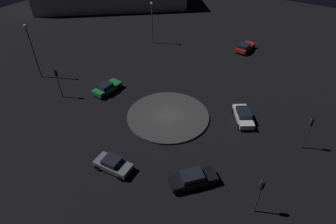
{
  "coord_description": "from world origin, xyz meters",
  "views": [
    {
      "loc": [
        22.94,
        14.91,
        22.05
      ],
      "look_at": [
        0.0,
        0.0,
        0.71
      ],
      "focal_mm": 29.64,
      "sensor_mm": 36.0,
      "label": 1
    }
  ],
  "objects_px": {
    "car_black": "(193,179)",
    "car_grey": "(113,164)",
    "car_red": "(245,47)",
    "traffic_light_northeast": "(260,191)",
    "streetlamp_south": "(32,46)",
    "car_white": "(243,116)",
    "streetlamp_southwest": "(152,17)",
    "car_green": "(107,87)",
    "traffic_light_north": "(310,127)",
    "traffic_light_south": "(58,78)"
  },
  "relations": [
    {
      "from": "car_black",
      "to": "streetlamp_southwest",
      "type": "bearing_deg",
      "value": -97.71
    },
    {
      "from": "car_green",
      "to": "streetlamp_south",
      "type": "distance_m",
      "value": 12.5
    },
    {
      "from": "car_white",
      "to": "streetlamp_south",
      "type": "distance_m",
      "value": 31.04
    },
    {
      "from": "car_red",
      "to": "car_green",
      "type": "bearing_deg",
      "value": 157.51
    },
    {
      "from": "car_black",
      "to": "car_red",
      "type": "xyz_separation_m",
      "value": [
        -30.71,
        -6.35,
        0.0
      ]
    },
    {
      "from": "car_white",
      "to": "streetlamp_southwest",
      "type": "xyz_separation_m",
      "value": [
        -12.81,
        -22.78,
        4.17
      ]
    },
    {
      "from": "traffic_light_northeast",
      "to": "streetlamp_south",
      "type": "distance_m",
      "value": 35.83
    },
    {
      "from": "car_white",
      "to": "car_black",
      "type": "bearing_deg",
      "value": -36.8
    },
    {
      "from": "car_white",
      "to": "traffic_light_south",
      "type": "distance_m",
      "value": 24.56
    },
    {
      "from": "car_green",
      "to": "traffic_light_south",
      "type": "relative_size",
      "value": 1.01
    },
    {
      "from": "traffic_light_south",
      "to": "streetlamp_southwest",
      "type": "bearing_deg",
      "value": 73.32
    },
    {
      "from": "car_green",
      "to": "traffic_light_north",
      "type": "distance_m",
      "value": 26.06
    },
    {
      "from": "streetlamp_southwest",
      "to": "traffic_light_north",
      "type": "bearing_deg",
      "value": 65.41
    },
    {
      "from": "car_green",
      "to": "car_red",
      "type": "relative_size",
      "value": 0.94
    },
    {
      "from": "traffic_light_northeast",
      "to": "traffic_light_north",
      "type": "relative_size",
      "value": 0.98
    },
    {
      "from": "car_green",
      "to": "streetlamp_southwest",
      "type": "height_order",
      "value": "streetlamp_southwest"
    },
    {
      "from": "traffic_light_south",
      "to": "streetlamp_southwest",
      "type": "xyz_separation_m",
      "value": [
        -21.55,
        0.06,
        1.91
      ]
    },
    {
      "from": "car_green",
      "to": "car_red",
      "type": "xyz_separation_m",
      "value": [
        -23.31,
        11.61,
        0.02
      ]
    },
    {
      "from": "traffic_light_north",
      "to": "streetlamp_southwest",
      "type": "relative_size",
      "value": 0.55
    },
    {
      "from": "streetlamp_southwest",
      "to": "car_green",
      "type": "bearing_deg",
      "value": 14.01
    },
    {
      "from": "streetlamp_south",
      "to": "streetlamp_southwest",
      "type": "height_order",
      "value": "streetlamp_south"
    },
    {
      "from": "car_red",
      "to": "streetlamp_south",
      "type": "bearing_deg",
      "value": 142.02
    },
    {
      "from": "streetlamp_south",
      "to": "car_white",
      "type": "bearing_deg",
      "value": 102.83
    },
    {
      "from": "car_green",
      "to": "traffic_light_north",
      "type": "relative_size",
      "value": 1.04
    },
    {
      "from": "car_black",
      "to": "car_grey",
      "type": "distance_m",
      "value": 8.17
    },
    {
      "from": "car_red",
      "to": "traffic_light_northeast",
      "type": "relative_size",
      "value": 1.12
    },
    {
      "from": "traffic_light_north",
      "to": "car_white",
      "type": "bearing_deg",
      "value": -19.94
    },
    {
      "from": "car_grey",
      "to": "car_red",
      "type": "distance_m",
      "value": 33.5
    },
    {
      "from": "car_green",
      "to": "traffic_light_north",
      "type": "bearing_deg",
      "value": -78.47
    },
    {
      "from": "traffic_light_south",
      "to": "car_green",
      "type": "bearing_deg",
      "value": 28.11
    },
    {
      "from": "traffic_light_north",
      "to": "streetlamp_southwest",
      "type": "xyz_separation_m",
      "value": [
        -13.74,
        -30.03,
        1.97
      ]
    },
    {
      "from": "car_green",
      "to": "car_grey",
      "type": "bearing_deg",
      "value": -130.88
    },
    {
      "from": "car_white",
      "to": "car_green",
      "type": "bearing_deg",
      "value": -110.86
    },
    {
      "from": "car_red",
      "to": "traffic_light_northeast",
      "type": "xyz_separation_m",
      "value": [
        30.33,
        12.35,
        2.14
      ]
    },
    {
      "from": "streetlamp_south",
      "to": "traffic_light_northeast",
      "type": "bearing_deg",
      "value": 82.57
    },
    {
      "from": "car_grey",
      "to": "streetlamp_southwest",
      "type": "distance_m",
      "value": 31.33
    },
    {
      "from": "streetlamp_south",
      "to": "car_green",
      "type": "bearing_deg",
      "value": 101.76
    },
    {
      "from": "car_grey",
      "to": "traffic_light_south",
      "type": "relative_size",
      "value": 0.93
    },
    {
      "from": "car_red",
      "to": "traffic_light_south",
      "type": "bearing_deg",
      "value": 153.94
    },
    {
      "from": "traffic_light_northeast",
      "to": "streetlamp_south",
      "type": "xyz_separation_m",
      "value": [
        -4.63,
        -35.47,
        2.11
      ]
    },
    {
      "from": "car_black",
      "to": "streetlamp_south",
      "type": "distance_m",
      "value": 30.19
    },
    {
      "from": "streetlamp_south",
      "to": "streetlamp_southwest",
      "type": "relative_size",
      "value": 1.1
    },
    {
      "from": "car_white",
      "to": "streetlamp_southwest",
      "type": "distance_m",
      "value": 26.46
    },
    {
      "from": "car_green",
      "to": "traffic_light_north",
      "type": "height_order",
      "value": "traffic_light_north"
    },
    {
      "from": "traffic_light_north",
      "to": "traffic_light_south",
      "type": "distance_m",
      "value": 31.09
    },
    {
      "from": "traffic_light_northeast",
      "to": "streetlamp_southwest",
      "type": "bearing_deg",
      "value": -13.33
    },
    {
      "from": "car_grey",
      "to": "streetlamp_southwest",
      "type": "relative_size",
      "value": 0.53
    },
    {
      "from": "car_black",
      "to": "car_grey",
      "type": "bearing_deg",
      "value": -29.99
    },
    {
      "from": "car_white",
      "to": "streetlamp_south",
      "type": "xyz_separation_m",
      "value": [
        6.82,
        -29.98,
        4.25
      ]
    },
    {
      "from": "car_grey",
      "to": "car_green",
      "type": "xyz_separation_m",
      "value": [
        -10.17,
        -10.28,
        0.04
      ]
    }
  ]
}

